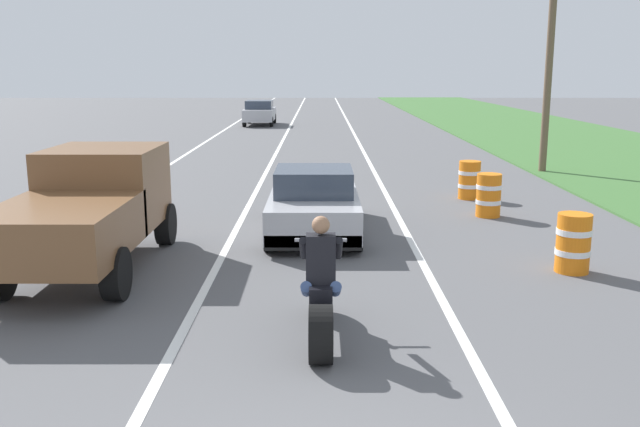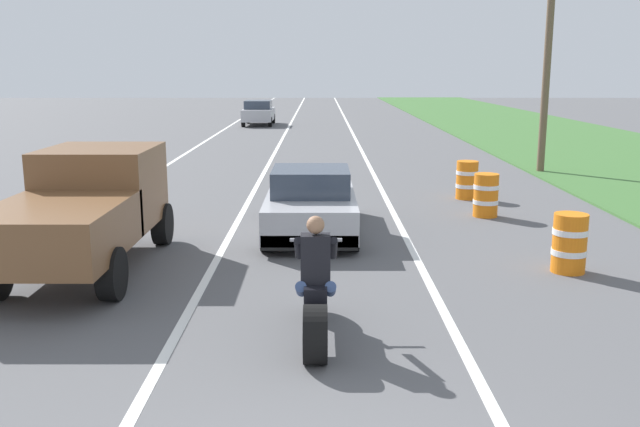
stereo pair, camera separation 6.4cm
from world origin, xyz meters
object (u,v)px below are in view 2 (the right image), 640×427
object	(u,v)px
pickup_truck_left_lane_brown	(89,205)
construction_barrel_nearest	(573,243)
sports_car_silver	(314,203)
distant_car_far_ahead	(262,112)
construction_barrel_far	(470,180)
construction_barrel_mid	(489,195)
motorcycle_with_rider	(319,297)

from	to	relation	value
pickup_truck_left_lane_brown	construction_barrel_nearest	distance (m)	8.14
pickup_truck_left_lane_brown	construction_barrel_nearest	xyz separation A→B (m)	(8.12, -0.17, -0.60)
sports_car_silver	distant_car_far_ahead	xyz separation A→B (m)	(-3.56, 28.45, 0.14)
construction_barrel_far	distant_car_far_ahead	bearing A→B (deg)	107.20
construction_barrel_mid	construction_barrel_far	distance (m)	2.24
motorcycle_with_rider	sports_car_silver	xyz separation A→B (m)	(-0.14, 5.98, 0.04)
construction_barrel_mid	construction_barrel_far	bearing A→B (deg)	89.21
motorcycle_with_rider	distant_car_far_ahead	xyz separation A→B (m)	(-3.70, 34.43, 0.18)
construction_barrel_far	distant_car_far_ahead	size ratio (longest dim) A/B	0.25
sports_car_silver	pickup_truck_left_lane_brown	size ratio (longest dim) A/B	0.90
distant_car_far_ahead	sports_car_silver	bearing A→B (deg)	-82.86
construction_barrel_nearest	construction_barrel_mid	bearing A→B (deg)	94.39
pickup_truck_left_lane_brown	construction_barrel_mid	bearing A→B (deg)	29.02
motorcycle_with_rider	distant_car_far_ahead	distance (m)	34.63
construction_barrel_mid	sports_car_silver	bearing A→B (deg)	-158.38
construction_barrel_far	distant_car_far_ahead	distance (m)	25.77
construction_barrel_nearest	distant_car_far_ahead	world-z (taller)	distant_car_far_ahead
construction_barrel_far	sports_car_silver	bearing A→B (deg)	-136.58
motorcycle_with_rider	construction_barrel_nearest	distance (m)	5.24
motorcycle_with_rider	pickup_truck_left_lane_brown	bearing A→B (deg)	140.03
sports_car_silver	construction_barrel_nearest	distance (m)	5.24
construction_barrel_mid	distant_car_far_ahead	world-z (taller)	distant_car_far_ahead
construction_barrel_nearest	construction_barrel_mid	size ratio (longest dim) A/B	1.00
construction_barrel_nearest	construction_barrel_mid	world-z (taller)	same
sports_car_silver	construction_barrel_far	distance (m)	5.58
sports_car_silver	pickup_truck_left_lane_brown	world-z (taller)	pickup_truck_left_lane_brown
motorcycle_with_rider	construction_barrel_far	size ratio (longest dim) A/B	2.21
motorcycle_with_rider	construction_barrel_nearest	world-z (taller)	motorcycle_with_rider
construction_barrel_far	motorcycle_with_rider	bearing A→B (deg)	-111.75
construction_barrel_mid	construction_barrel_far	world-z (taller)	same
construction_barrel_nearest	sports_car_silver	bearing A→B (deg)	146.48
motorcycle_with_rider	sports_car_silver	world-z (taller)	motorcycle_with_rider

